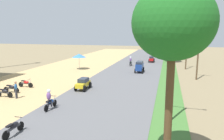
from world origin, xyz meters
The scene contains 18 objects.
parked_motorbike_second centered at (-9.20, 12.51, 0.55)m, with size 1.80×0.54×0.94m.
parked_motorbike_third centered at (-9.67, 13.98, 0.55)m, with size 1.80×0.54×0.94m.
parked_motorbike_fourth centered at (-9.60, 16.13, 0.55)m, with size 1.80×0.54×0.94m.
vendor_umbrella centered at (-8.54, 28.29, 2.31)m, with size 2.20×2.20×2.52m.
pedestrian_on_shoulder centered at (-7.93, 12.56, 0.96)m, with size 0.34×0.42×1.62m.
median_tree_nearest centered at (5.53, 5.34, 6.39)m, with size 3.19×3.19×7.87m.
median_tree_second centered at (5.61, 40.50, 5.58)m, with size 3.56×3.56×7.68m.
median_tree_third centered at (5.82, 47.85, 5.74)m, with size 4.31×4.31×7.88m.
streetlamp_near centered at (5.80, 11.15, 4.15)m, with size 3.16×0.20×7.01m.
streetlamp_mid centered at (5.80, 37.82, 4.30)m, with size 3.16×0.20×7.30m.
utility_pole_near centered at (9.11, 25.31, 4.40)m, with size 1.80×0.20×8.42m.
utility_pole_far centered at (8.33, 33.04, 4.25)m, with size 1.80×0.20×8.13m.
car_sedan_yellow centered at (-3.14, 16.95, 0.74)m, with size 1.10×2.26×1.19m.
car_van_blue centered at (1.36, 28.08, 1.02)m, with size 1.19×2.41×1.67m.
car_sedan_red centered at (2.27, 39.64, 0.74)m, with size 1.10×2.26×1.19m.
motorbike_ahead_second centered at (-3.21, 6.51, 0.57)m, with size 0.54×1.80×0.94m.
motorbike_ahead_third centered at (-3.40, 10.82, 0.86)m, with size 0.54×1.80×1.66m.
motorbike_ahead_fourth centered at (-1.02, 33.98, 0.86)m, with size 0.54×1.80×1.66m.
Camera 1 is at (5.38, -3.22, 6.09)m, focal length 33.77 mm.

